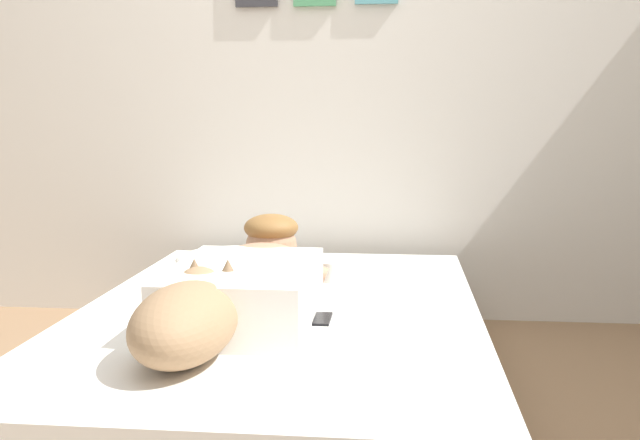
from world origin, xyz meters
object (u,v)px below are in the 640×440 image
(dog, at_px, (187,318))
(cell_phone, at_px, (320,319))
(person_lying, at_px, (253,279))
(coffee_cup, at_px, (331,271))
(pillow, at_px, (240,261))
(bed, at_px, (281,356))

(dog, xyz_separation_m, cell_phone, (0.31, 0.39, -0.10))
(person_lying, distance_m, dog, 0.49)
(person_lying, xyz_separation_m, coffee_cup, (0.21, 0.47, -0.07))
(pillow, bearing_deg, cell_phone, -58.94)
(dog, distance_m, coffee_cup, 1.00)
(person_lying, relative_size, coffee_cup, 7.36)
(dog, bearing_deg, coffee_cup, 72.82)
(bed, xyz_separation_m, person_lying, (-0.08, -0.06, 0.27))
(coffee_cup, bearing_deg, person_lying, -114.43)
(coffee_cup, xyz_separation_m, cell_phone, (0.01, -0.56, -0.03))
(pillow, distance_m, person_lying, 0.58)
(pillow, xyz_separation_m, dog, (0.08, -1.04, 0.05))
(person_lying, bearing_deg, dog, -99.52)
(bed, relative_size, pillow, 3.97)
(person_lying, distance_m, cell_phone, 0.26)
(dog, bearing_deg, pillow, 94.44)
(pillow, distance_m, dog, 1.04)
(dog, bearing_deg, person_lying, 80.48)
(bed, height_order, person_lying, person_lying)
(bed, xyz_separation_m, coffee_cup, (0.13, 0.41, 0.20))
(pillow, xyz_separation_m, person_lying, (0.16, -0.56, 0.05))
(person_lying, bearing_deg, cell_phone, -21.43)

